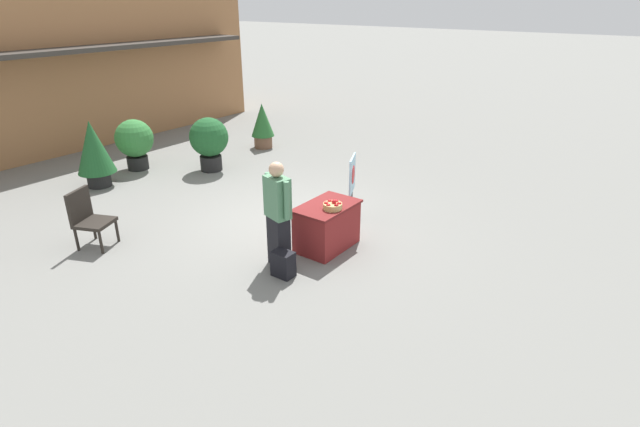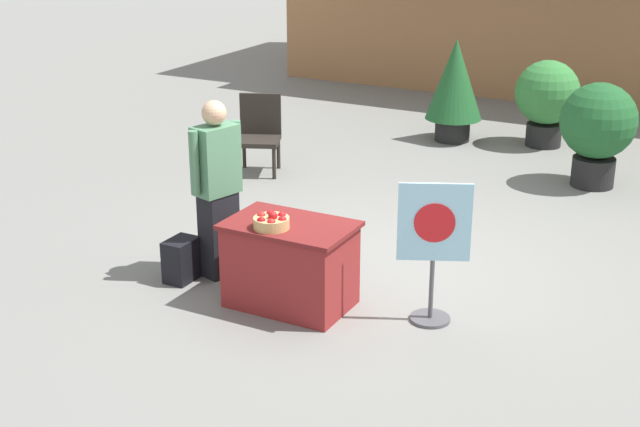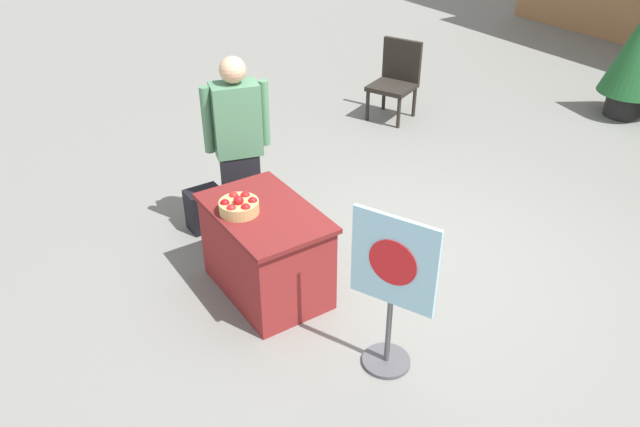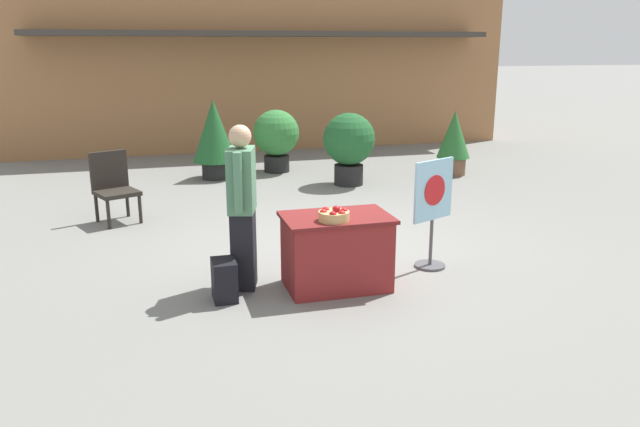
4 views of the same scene
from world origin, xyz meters
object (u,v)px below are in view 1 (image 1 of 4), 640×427
object	(u,v)px
potted_plant_far_left	(209,140)
backpack	(283,264)
person_visitor	(278,214)
potted_plant_near_left	(94,150)
display_table	(327,226)
poster_board	(352,185)
potted_plant_far_right	(135,141)
apple_basket	(333,205)
potted_plant_near_right	(262,124)
patio_chair	(88,216)

from	to	relation	value
potted_plant_far_left	backpack	bearing A→B (deg)	-121.01
person_visitor	potted_plant_near_left	distance (m)	5.75
display_table	backpack	xyz separation A→B (m)	(-1.20, -0.02, -0.19)
potted_plant_near_left	potted_plant_far_left	size ratio (longest dim) A/B	1.15
poster_board	potted_plant_far_right	bearing A→B (deg)	160.81
apple_basket	potted_plant_near_right	bearing A→B (deg)	52.46
display_table	apple_basket	size ratio (longest dim) A/B	3.58
backpack	potted_plant_near_left	bearing A→B (deg)	84.59
backpack	potted_plant_far_left	bearing A→B (deg)	58.99
poster_board	patio_chair	size ratio (longest dim) A/B	1.24
backpack	potted_plant_far_right	distance (m)	6.68
poster_board	potted_plant_near_right	bearing A→B (deg)	125.59
apple_basket	poster_board	distance (m)	1.42
backpack	poster_board	xyz separation A→B (m)	(2.45, 0.33, 0.50)
potted_plant_near_right	potted_plant_far_right	world-z (taller)	potted_plant_near_right
potted_plant_near_left	potted_plant_near_right	size ratio (longest dim) A/B	1.20
patio_chair	potted_plant_near_left	distance (m)	3.20
display_table	poster_board	xyz separation A→B (m)	(1.25, 0.30, 0.31)
apple_basket	potted_plant_far_left	size ratio (longest dim) A/B	0.24
backpack	potted_plant_near_right	distance (m)	7.34
poster_board	patio_chair	distance (m)	4.76
backpack	poster_board	bearing A→B (deg)	7.58
backpack	potted_plant_near_right	size ratio (longest dim) A/B	0.33
apple_basket	potted_plant_near_left	bearing A→B (deg)	95.09
potted_plant_far_left	potted_plant_far_right	world-z (taller)	potted_plant_far_left
patio_chair	poster_board	bearing A→B (deg)	26.57
potted_plant_far_right	person_visitor	bearing A→B (deg)	-104.76
potted_plant_near_left	display_table	bearing A→B (deg)	-83.99
patio_chair	potted_plant_near_right	size ratio (longest dim) A/B	0.81
person_visitor	potted_plant_far_left	world-z (taller)	person_visitor
poster_board	potted_plant_far_right	distance (m)	6.10
patio_chair	potted_plant_near_left	world-z (taller)	potted_plant_near_left
display_table	backpack	bearing A→B (deg)	-178.83
backpack	apple_basket	bearing A→B (deg)	-7.70
potted_plant_far_right	potted_plant_near_left	bearing A→B (deg)	-164.41
patio_chair	potted_plant_far_left	size ratio (longest dim) A/B	0.77
display_table	potted_plant_far_left	world-z (taller)	potted_plant_far_left
potted_plant_near_left	backpack	bearing A→B (deg)	-95.41
poster_board	potted_plant_near_right	xyz separation A→B (m)	(2.75, 4.83, -0.02)
potted_plant_far_left	potted_plant_near_right	xyz separation A→B (m)	(2.30, 0.33, -0.09)
display_table	potted_plant_far_right	xyz separation A→B (m)	(0.66, 6.37, 0.34)
apple_basket	potted_plant_far_right	distance (m)	6.59
potted_plant_near_left	potted_plant_near_right	xyz separation A→B (m)	(4.63, -0.88, -0.17)
poster_board	potted_plant_far_left	world-z (taller)	potted_plant_far_left
potted_plant_near_left	potted_plant_near_right	distance (m)	4.72
potted_plant_near_left	potted_plant_far_right	distance (m)	1.34
person_visitor	potted_plant_near_right	xyz separation A→B (m)	(4.95, 4.86, -0.21)
poster_board	apple_basket	bearing A→B (deg)	-95.00
apple_basket	potted_plant_near_right	world-z (taller)	potted_plant_near_right
potted_plant_far_right	display_table	bearing A→B (deg)	-95.87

